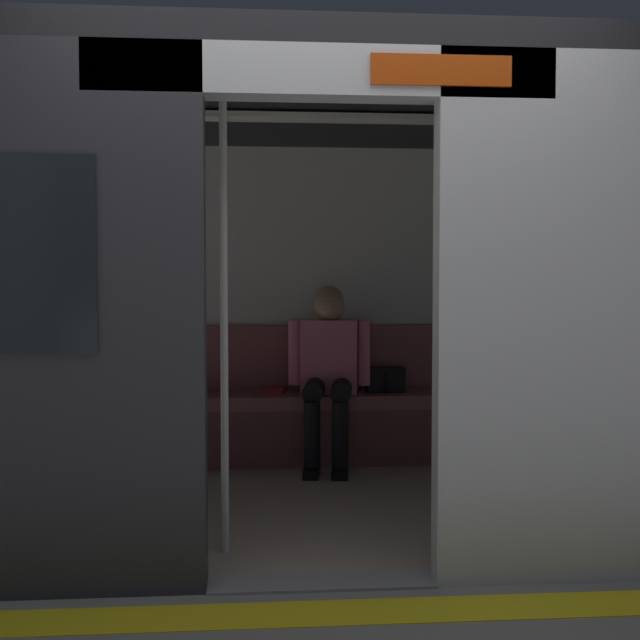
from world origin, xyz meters
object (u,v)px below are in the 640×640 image
object	(u,v)px
book	(274,390)
train_car	(292,231)
handbag	(385,379)
grab_pole_door	(224,318)
person_seated	(329,363)
bench_seat	(294,410)

from	to	relation	value
book	train_car	bearing A→B (deg)	104.95
train_car	handbag	world-z (taller)	train_car
grab_pole_door	person_seated	bearing A→B (deg)	-110.07
bench_seat	book	size ratio (longest dim) A/B	12.80
handbag	book	xyz separation A→B (m)	(0.77, -0.02, -0.07)
train_car	book	world-z (taller)	train_car
train_car	grab_pole_door	world-z (taller)	train_car
handbag	bench_seat	bearing A→B (deg)	6.02
train_car	bench_seat	world-z (taller)	train_car
handbag	grab_pole_door	world-z (taller)	grab_pole_door
person_seated	book	bearing A→B (deg)	-21.33
handbag	grab_pole_door	bearing A→B (deg)	60.83
person_seated	book	distance (m)	0.44
person_seated	book	world-z (taller)	person_seated
train_car	book	bearing A→B (deg)	-86.25
person_seated	grab_pole_door	size ratio (longest dim) A/B	0.56
handbag	grab_pole_door	size ratio (longest dim) A/B	0.12
book	handbag	bearing A→B (deg)	-170.60
book	grab_pole_door	world-z (taller)	grab_pole_door
book	grab_pole_door	bearing A→B (deg)	92.93
person_seated	book	size ratio (longest dim) A/B	5.46
person_seated	handbag	size ratio (longest dim) A/B	4.62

